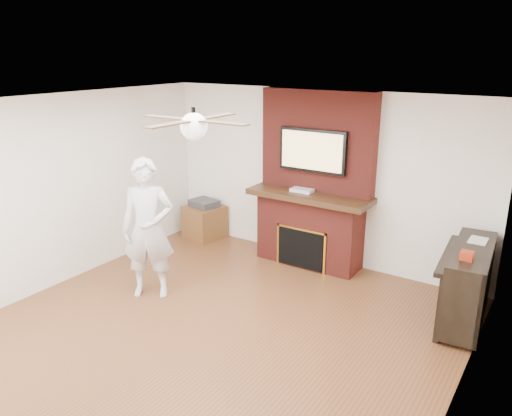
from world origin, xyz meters
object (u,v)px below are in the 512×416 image
Objects in this scene: side_table at (205,220)px; piano at (468,282)px; person at (148,229)px; fireplace at (312,197)px.

side_table is 4.26m from piano.
person is 1.26× the size of piano.
piano is at bearing -13.51° from fireplace.
side_table is (-0.72, 1.98, -0.59)m from person.
fireplace reaches higher than person.
side_table is at bearing -178.03° from fireplace.
person is at bearing -161.36° from piano.
fireplace is at bearing 12.81° from side_table.
piano is (3.51, 1.50, -0.41)m from person.
fireplace reaches higher than piano.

